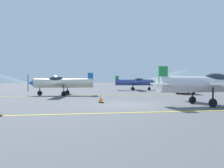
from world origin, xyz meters
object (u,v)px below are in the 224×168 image
airplane_near (208,84)px  traffic_cone_front (101,99)px  airplane_far (136,82)px  airplane_mid (61,83)px  car_sedan (183,87)px

airplane_near → traffic_cone_front: size_ratio=13.63×
airplane_far → traffic_cone_front: (-7.65, -18.75, -1.07)m
airplane_mid → car_sedan: airplane_mid is taller
airplane_near → airplane_mid: same height
car_sedan → traffic_cone_front: 14.19m
airplane_mid → traffic_cone_front: 8.76m
car_sedan → airplane_far: bearing=108.8°
traffic_cone_front → car_sedan: bearing=39.3°
airplane_mid → traffic_cone_front: bearing=-66.7°
airplane_near → airplane_far: same height
airplane_near → airplane_far: 21.32m
car_sedan → airplane_near: bearing=-111.0°
airplane_far → car_sedan: bearing=-71.2°
airplane_near → car_sedan: (4.43, 11.52, -0.51)m
car_sedan → traffic_cone_front: bearing=-140.7°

